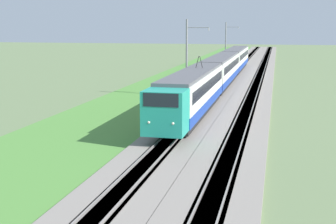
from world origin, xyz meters
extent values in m
cube|color=gray|center=(50.00, 0.00, 0.15)|extent=(240.00, 4.40, 0.30)
cube|color=gray|center=(50.00, -4.38, 0.15)|extent=(240.00, 4.40, 0.30)
cube|color=#4C4238|center=(50.00, 0.00, 0.15)|extent=(240.00, 1.57, 0.30)
cube|color=gray|center=(50.00, 0.53, 0.38)|extent=(240.00, 0.07, 0.15)
cube|color=gray|center=(50.00, -0.53, 0.38)|extent=(240.00, 0.07, 0.15)
cube|color=#4C4238|center=(50.00, -4.38, 0.15)|extent=(240.00, 1.57, 0.30)
cube|color=gray|center=(50.00, -3.85, 0.38)|extent=(240.00, 0.07, 0.15)
cube|color=gray|center=(50.00, -4.91, 0.38)|extent=(240.00, 0.07, 0.15)
cube|color=#4C8438|center=(50.00, 5.43, 0.06)|extent=(240.00, 13.56, 0.12)
cube|color=teal|center=(22.10, 0.00, 2.44)|extent=(2.44, 2.73, 2.89)
cube|color=black|center=(21.74, 0.00, 3.41)|extent=(1.76, 2.27, 0.87)
sphere|color=#F2EAC6|center=(20.93, 0.78, 1.96)|extent=(0.20, 0.20, 0.20)
sphere|color=#F2EAC6|center=(20.93, -0.78, 1.96)|extent=(0.20, 0.20, 0.20)
cube|color=navy|center=(32.75, 0.00, 1.40)|extent=(18.85, 2.84, 0.81)
cube|color=silver|center=(32.75, 0.00, 2.85)|extent=(18.85, 2.84, 2.08)
cube|color=black|center=(32.75, 0.00, 3.02)|extent=(17.34, 2.86, 0.87)
cube|color=#515156|center=(32.75, 0.00, 4.01)|extent=(18.85, 2.62, 0.25)
cube|color=black|center=(32.75, 0.00, 0.72)|extent=(17.90, 2.42, 0.55)
cylinder|color=black|center=(25.13, 0.53, 0.88)|extent=(0.86, 0.12, 0.86)
cylinder|color=black|center=(25.13, -0.53, 0.88)|extent=(0.86, 0.12, 0.86)
cube|color=navy|center=(53.42, 0.00, 1.40)|extent=(21.29, 2.84, 0.81)
cube|color=silver|center=(53.42, 0.00, 2.85)|extent=(21.29, 2.84, 2.08)
cube|color=black|center=(53.42, 0.00, 3.02)|extent=(19.59, 2.86, 0.87)
cube|color=#515156|center=(53.42, 0.00, 4.01)|extent=(21.29, 2.62, 0.25)
cube|color=black|center=(53.42, 0.00, 0.72)|extent=(20.23, 2.42, 0.55)
cube|color=navy|center=(75.31, 0.00, 1.40)|extent=(21.29, 2.84, 0.81)
cube|color=silver|center=(75.31, 0.00, 2.85)|extent=(21.29, 2.84, 2.08)
cube|color=black|center=(75.31, 0.00, 3.02)|extent=(19.59, 2.86, 0.87)
cube|color=#515156|center=(75.31, 0.00, 4.01)|extent=(21.29, 2.62, 0.25)
cube|color=black|center=(75.31, 0.00, 0.72)|extent=(20.23, 2.42, 0.55)
cylinder|color=black|center=(35.58, 0.17, 4.69)|extent=(0.06, 0.33, 1.08)
cylinder|color=black|center=(35.58, -0.17, 4.69)|extent=(0.06, 0.33, 1.08)
cube|color=black|center=(25.13, 0.00, 0.00)|extent=(0.10, 0.10, 0.00)
cylinder|color=slate|center=(43.96, 2.78, 4.34)|extent=(0.22, 0.22, 8.69)
cylinder|color=slate|center=(43.96, 1.58, 7.79)|extent=(0.08, 2.40, 0.08)
cylinder|color=#B2ADA8|center=(43.96, 0.38, 7.59)|extent=(0.10, 0.10, 0.30)
cylinder|color=slate|center=(83.79, 2.78, 4.32)|extent=(0.22, 0.22, 8.64)
cylinder|color=slate|center=(83.79, 1.58, 7.74)|extent=(0.08, 2.40, 0.08)
cylinder|color=#B2ADA8|center=(83.79, 0.38, 7.54)|extent=(0.10, 0.10, 0.30)
camera|label=1|loc=(-7.00, -6.95, 7.98)|focal=50.00mm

